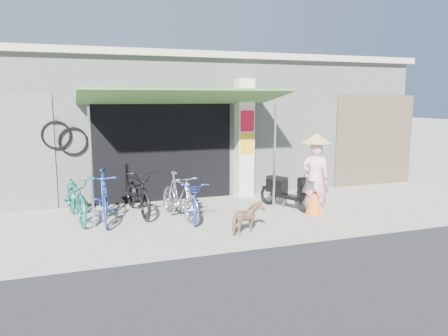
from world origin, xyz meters
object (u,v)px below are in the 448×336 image
object	(u,v)px
bike_teal	(77,197)
bike_blue	(104,197)
bike_silver	(180,196)
moped	(286,191)
bike_black	(138,191)
bike_navy	(195,200)
street_dog	(247,219)
nun	(315,175)

from	to	relation	value
bike_teal	bike_blue	bearing A→B (deg)	-40.83
bike_silver	moped	distance (m)	2.52
bike_black	bike_navy	xyz separation A→B (m)	(1.06, -0.82, -0.09)
bike_black	bike_navy	size ratio (longest dim) A/B	1.21
bike_navy	bike_silver	bearing A→B (deg)	-175.23
bike_black	street_dog	world-z (taller)	bike_black
bike_blue	bike_black	xyz separation A→B (m)	(0.75, 0.43, -0.02)
bike_blue	moped	size ratio (longest dim) A/B	1.15
bike_silver	bike_navy	bearing A→B (deg)	-22.06
bike_blue	street_dog	world-z (taller)	bike_blue
bike_silver	nun	size ratio (longest dim) A/B	0.93
street_dog	nun	distance (m)	2.16
bike_blue	bike_black	bearing A→B (deg)	31.85
bike_teal	nun	bearing A→B (deg)	-23.40
street_dog	bike_teal	bearing A→B (deg)	27.76
bike_black	bike_blue	bearing A→B (deg)	-156.54
bike_silver	moped	size ratio (longest dim) A/B	1.09
bike_teal	moped	size ratio (longest dim) A/B	1.23
street_dog	moped	distance (m)	2.13
moped	bike_navy	bearing A→B (deg)	160.69
bike_silver	street_dog	distance (m)	1.67
bike_teal	bike_silver	distance (m)	2.13
bike_navy	street_dog	size ratio (longest dim) A/B	2.30
bike_navy	nun	xyz separation A→B (m)	(2.57, -0.49, 0.46)
street_dog	moped	bearing A→B (deg)	-75.03
bike_navy	bike_black	bearing A→B (deg)	156.15
bike_teal	bike_black	xyz separation A→B (m)	(1.28, 0.10, 0.01)
bike_blue	bike_navy	xyz separation A→B (m)	(1.80, -0.40, -0.11)
street_dog	nun	size ratio (longest dim) A/B	0.39
bike_teal	bike_blue	distance (m)	0.62
bike_black	nun	world-z (taller)	nun
bike_silver	nun	world-z (taller)	nun
bike_navy	nun	distance (m)	2.65
bike_silver	bike_navy	xyz separation A→B (m)	(0.31, -0.05, -0.08)
street_dog	moped	size ratio (longest dim) A/B	0.45
bike_teal	bike_navy	distance (m)	2.44
moped	nun	xyz separation A→B (m)	(0.37, -0.65, 0.47)
bike_black	nun	bearing A→B (deg)	-26.09
street_dog	nun	bearing A→B (deg)	-95.34
bike_silver	moped	bearing A→B (deg)	-10.35
nun	bike_navy	bearing A→B (deg)	24.18
bike_navy	street_dog	world-z (taller)	bike_navy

